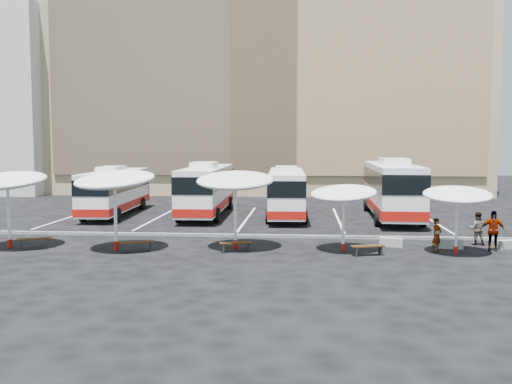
# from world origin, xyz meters

# --- Properties ---
(ground) EXTENTS (120.00, 120.00, 0.00)m
(ground) POSITION_xyz_m (0.00, 0.00, 0.00)
(ground) COLOR black
(ground) RESTS_ON ground
(sandstone_building) EXTENTS (42.00, 18.25, 29.60)m
(sandstone_building) POSITION_xyz_m (0.00, 31.87, 12.63)
(sandstone_building) COLOR tan
(sandstone_building) RESTS_ON ground
(curb_divider) EXTENTS (34.00, 0.25, 0.15)m
(curb_divider) POSITION_xyz_m (0.00, 0.50, 0.07)
(curb_divider) COLOR black
(curb_divider) RESTS_ON ground
(bay_lines) EXTENTS (24.15, 12.00, 0.01)m
(bay_lines) POSITION_xyz_m (0.00, 8.00, 0.01)
(bay_lines) COLOR white
(bay_lines) RESTS_ON ground
(bus_0) EXTENTS (2.84, 10.84, 3.41)m
(bus_0) POSITION_xyz_m (-9.35, 9.16, 1.74)
(bus_0) COLOR white
(bus_0) RESTS_ON ground
(bus_1) EXTENTS (2.91, 11.76, 3.72)m
(bus_1) POSITION_xyz_m (-2.98, 9.53, 1.90)
(bus_1) COLOR white
(bus_1) RESTS_ON ground
(bus_2) EXTENTS (2.83, 10.99, 3.46)m
(bus_2) POSITION_xyz_m (2.55, 9.12, 1.77)
(bus_2) COLOR white
(bus_2) RESTS_ON ground
(bus_3) EXTENTS (3.17, 12.71, 4.02)m
(bus_3) POSITION_xyz_m (9.57, 9.12, 2.05)
(bus_3) COLOR white
(bus_3) RESTS_ON ground
(sunshade_0) EXTENTS (4.14, 4.18, 3.79)m
(sunshade_0) POSITION_xyz_m (-10.28, -3.59, 3.22)
(sunshade_0) COLOR white
(sunshade_0) RESTS_ON ground
(sunshade_1) EXTENTS (4.68, 4.71, 3.88)m
(sunshade_1) POSITION_xyz_m (-5.01, -3.73, 3.30)
(sunshade_1) COLOR white
(sunshade_1) RESTS_ON ground
(sunshade_2) EXTENTS (3.78, 3.82, 3.82)m
(sunshade_2) POSITION_xyz_m (0.51, -2.92, 3.25)
(sunshade_2) COLOR white
(sunshade_2) RESTS_ON ground
(sunshade_3) EXTENTS (3.99, 4.01, 3.18)m
(sunshade_3) POSITION_xyz_m (5.56, -3.09, 2.70)
(sunshade_3) COLOR white
(sunshade_3) RESTS_ON ground
(sunshade_4) EXTENTS (3.31, 3.35, 3.17)m
(sunshade_4) POSITION_xyz_m (10.61, -3.33, 2.69)
(sunshade_4) COLOR white
(sunshade_4) RESTS_ON ground
(wood_bench_0) EXTENTS (1.63, 1.05, 0.49)m
(wood_bench_0) POSITION_xyz_m (-9.01, -3.56, 0.38)
(wood_bench_0) COLOR #311B0A
(wood_bench_0) RESTS_ON ground
(wood_bench_1) EXTENTS (1.62, 0.97, 0.48)m
(wood_bench_1) POSITION_xyz_m (-3.95, -4.02, 0.37)
(wood_bench_1) COLOR #311B0A
(wood_bench_1) RESTS_ON ground
(wood_bench_2) EXTENTS (1.57, 0.81, 0.46)m
(wood_bench_2) POSITION_xyz_m (0.64, -3.67, 0.36)
(wood_bench_2) COLOR #311B0A
(wood_bench_2) RESTS_ON ground
(wood_bench_3) EXTENTS (1.56, 0.82, 0.46)m
(wood_bench_3) POSITION_xyz_m (6.60, -4.03, 0.35)
(wood_bench_3) COLOR #311B0A
(wood_bench_3) RESTS_ON ground
(conc_bench_0) EXTENTS (1.20, 0.70, 0.43)m
(conc_bench_0) POSITION_xyz_m (8.00, -1.68, 0.21)
(conc_bench_0) COLOR gray
(conc_bench_0) RESTS_ON ground
(conc_bench_1) EXTENTS (1.26, 0.67, 0.45)m
(conc_bench_1) POSITION_xyz_m (10.70, -1.95, 0.23)
(conc_bench_1) COLOR gray
(conc_bench_1) RESTS_ON ground
(conc_bench_2) EXTENTS (1.17, 0.76, 0.42)m
(conc_bench_2) POSITION_xyz_m (13.46, -1.80, 0.21)
(conc_bench_2) COLOR gray
(conc_bench_2) RESTS_ON ground
(passenger_0) EXTENTS (0.67, 0.66, 1.56)m
(passenger_0) POSITION_xyz_m (9.86, -2.94, 0.78)
(passenger_0) COLOR black
(passenger_0) RESTS_ON ground
(passenger_1) EXTENTS (0.88, 0.74, 1.63)m
(passenger_1) POSITION_xyz_m (12.26, -0.88, 0.82)
(passenger_1) COLOR black
(passenger_1) RESTS_ON ground
(passenger_2) EXTENTS (1.17, 0.68, 1.88)m
(passenger_2) POSITION_xyz_m (12.53, -2.34, 0.94)
(passenger_2) COLOR black
(passenger_2) RESTS_ON ground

